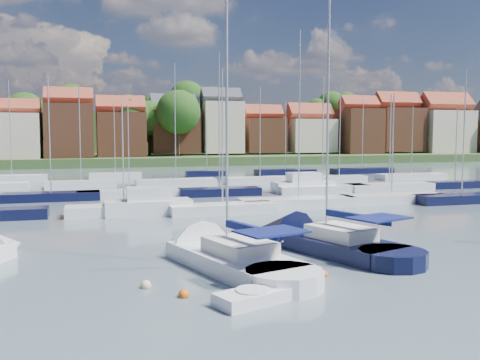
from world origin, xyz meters
name	(u,v)px	position (x,y,z in m)	size (l,w,h in m)	color
ground	(174,189)	(0.00, 40.00, 0.00)	(260.00, 260.00, 0.00)	#43525B
sailboat_centre	(215,255)	(-3.77, 2.63, 0.35)	(7.00, 13.40, 17.54)	white
sailboat_navy	(312,241)	(2.53, 4.65, 0.35)	(7.57, 13.35, 17.88)	black
tender	(253,297)	(-3.95, -4.45, 0.25)	(3.35, 2.39, 0.66)	white
buoy_b	(184,297)	(-6.41, -2.90, 0.00)	(0.46, 0.46, 0.46)	#D85914
buoy_c	(146,288)	(-7.75, -1.15, 0.00)	(0.47, 0.47, 0.47)	beige
buoy_d	(324,276)	(0.40, -1.57, 0.00)	(0.42, 0.42, 0.42)	#D85914
buoy_e	(268,241)	(0.64, 7.05, 0.00)	(0.55, 0.55, 0.55)	#D85914
buoy_h	(200,247)	(-3.85, 6.32, 0.00)	(0.53, 0.53, 0.53)	#D85914
marina_field	(198,189)	(1.91, 35.15, 0.43)	(79.62, 41.41, 15.93)	white
far_shore_town	(131,141)	(2.23, 132.67, 4.61)	(212.46, 90.00, 22.27)	#385229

